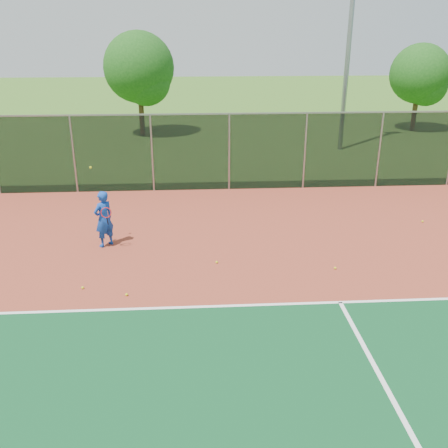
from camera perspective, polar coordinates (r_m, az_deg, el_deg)
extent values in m
plane|color=#35621C|center=(9.49, 6.06, -18.69)|extent=(120.00, 120.00, 0.00)
cube|color=#9B3C27|center=(11.06, 4.37, -11.96)|extent=(30.00, 20.00, 0.02)
cube|color=white|center=(12.28, 13.13, -8.70)|extent=(22.00, 0.10, 0.00)
cube|color=black|center=(19.70, 0.60, 8.19)|extent=(30.00, 0.04, 3.00)
cube|color=gray|center=(19.41, 0.62, 12.50)|extent=(30.00, 0.06, 0.06)
imported|color=#113EA3|center=(15.01, -13.58, 0.57)|extent=(0.73, 0.73, 1.70)
cylinder|color=black|center=(14.74, -13.17, 0.32)|extent=(0.03, 0.15, 0.27)
torus|color=#A51414|center=(14.55, -13.33, 1.28)|extent=(0.30, 0.13, 0.29)
sphere|color=#CCCC17|center=(14.68, -15.01, 6.27)|extent=(0.07, 0.07, 0.07)
sphere|color=#CCCC17|center=(17.92, 21.75, 0.28)|extent=(0.07, 0.07, 0.07)
sphere|color=#CCCC17|center=(12.46, -11.07, -7.92)|extent=(0.07, 0.07, 0.07)
sphere|color=#CCCC17|center=(13.02, -15.85, -7.01)|extent=(0.07, 0.07, 0.07)
sphere|color=#CCCC17|center=(13.81, -0.84, -4.38)|extent=(0.07, 0.07, 0.07)
sphere|color=#CCCC17|center=(13.82, 12.59, -4.93)|extent=(0.07, 0.07, 0.07)
cylinder|color=gray|center=(26.88, 14.27, 21.32)|extent=(0.24, 0.24, 12.45)
cylinder|color=#3B2715|center=(30.65, -9.39, 12.07)|extent=(0.30, 0.30, 2.27)
sphere|color=#164612|center=(30.32, -9.72, 17.25)|extent=(4.04, 4.04, 4.04)
sphere|color=#164612|center=(30.05, -8.90, 15.81)|extent=(2.78, 2.78, 2.78)
cylinder|color=#3B2715|center=(33.83, 20.90, 11.62)|extent=(0.30, 0.30, 2.00)
sphere|color=#164612|center=(33.55, 21.48, 15.71)|extent=(3.55, 3.55, 3.55)
sphere|color=#164612|center=(33.50, 22.17, 14.45)|extent=(2.44, 2.44, 2.44)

